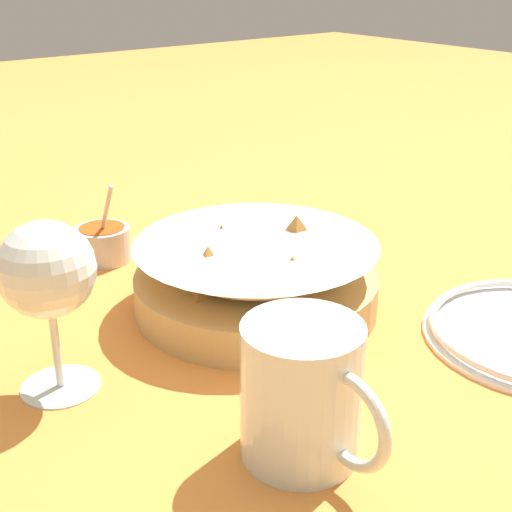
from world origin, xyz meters
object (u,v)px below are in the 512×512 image
Objects in this scene: food_basket at (256,279)px; beer_mug at (303,397)px; sauce_cup at (103,242)px; wine_glass at (47,275)px.

beer_mug is (0.21, -0.12, 0.02)m from food_basket.
food_basket is at bearing 17.81° from sauce_cup.
beer_mug is at bearing 28.51° from wine_glass.
wine_glass is at bearing -151.49° from beer_mug.
food_basket is 2.43× the size of sauce_cup.
wine_glass reaches higher than food_basket.
food_basket is 0.22m from sauce_cup.
wine_glass is 1.17× the size of beer_mug.
sauce_cup is 0.29m from wine_glass.
beer_mug is at bearing -7.02° from sauce_cup.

